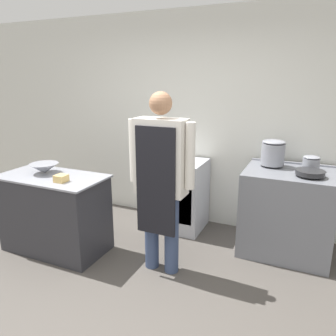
% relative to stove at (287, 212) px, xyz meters
% --- Properties ---
extents(ground_plane, '(14.00, 14.00, 0.00)m').
position_rel_stove_xyz_m(ground_plane, '(-1.24, -1.71, -0.47)').
color(ground_plane, '#4C4742').
extents(wall_back, '(8.00, 0.05, 2.70)m').
position_rel_stove_xyz_m(wall_back, '(-1.24, 0.44, 0.88)').
color(wall_back, silver).
rests_on(wall_back, ground_plane).
extents(prep_counter, '(1.17, 0.62, 0.87)m').
position_rel_stove_xyz_m(prep_counter, '(-2.36, -0.99, -0.03)').
color(prep_counter, '#2D2D33').
rests_on(prep_counter, ground_plane).
extents(stove, '(0.93, 0.73, 0.95)m').
position_rel_stove_xyz_m(stove, '(0.00, 0.00, 0.00)').
color(stove, slate).
rests_on(stove, ground_plane).
extents(fridge_unit, '(0.66, 0.57, 0.89)m').
position_rel_stove_xyz_m(fridge_unit, '(-1.32, 0.11, -0.02)').
color(fridge_unit, silver).
rests_on(fridge_unit, ground_plane).
extents(person_cook, '(0.67, 0.24, 1.78)m').
position_rel_stove_xyz_m(person_cook, '(-1.10, -0.88, 0.55)').
color(person_cook, '#38476B').
rests_on(person_cook, ground_plane).
extents(mixing_bowl, '(0.31, 0.31, 0.11)m').
position_rel_stove_xyz_m(mixing_bowl, '(-2.50, -0.94, 0.45)').
color(mixing_bowl, gray).
rests_on(mixing_bowl, prep_counter).
extents(plastic_tub, '(0.11, 0.11, 0.07)m').
position_rel_stove_xyz_m(plastic_tub, '(-2.12, -1.11, 0.44)').
color(plastic_tub, '#D8B266').
rests_on(plastic_tub, prep_counter).
extents(stock_pot, '(0.25, 0.25, 0.28)m').
position_rel_stove_xyz_m(stock_pot, '(-0.21, 0.13, 0.63)').
color(stock_pot, gray).
rests_on(stock_pot, stove).
extents(saute_pan, '(0.28, 0.28, 0.05)m').
position_rel_stove_xyz_m(saute_pan, '(0.19, -0.13, 0.51)').
color(saute_pan, '#262628').
rests_on(saute_pan, stove).
extents(sauce_pot, '(0.17, 0.17, 0.14)m').
position_rel_stove_xyz_m(sauce_pot, '(0.19, 0.13, 0.56)').
color(sauce_pot, gray).
rests_on(sauce_pot, stove).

